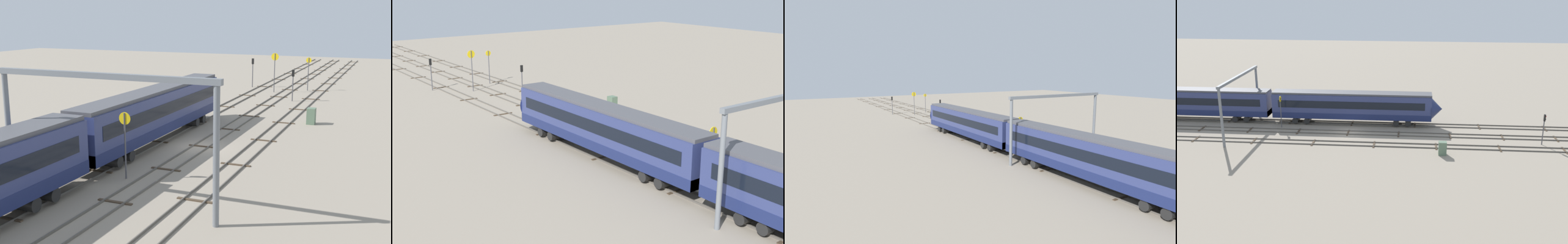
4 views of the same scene
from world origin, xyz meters
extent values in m
plane|color=gray|center=(0.00, 0.00, 0.00)|extent=(198.02, 198.02, 0.00)
cube|color=#59544C|center=(0.00, -5.21, 0.08)|extent=(182.02, 0.07, 0.16)
cube|color=#59544C|center=(0.00, -3.77, 0.08)|extent=(182.02, 0.07, 0.16)
cube|color=#473828|center=(-20.68, -4.49, 0.04)|extent=(0.24, 2.40, 0.08)
cube|color=#473828|center=(-12.41, -4.49, 0.04)|extent=(0.24, 2.40, 0.08)
cube|color=#473828|center=(-4.14, -4.49, 0.04)|extent=(0.24, 2.40, 0.08)
cube|color=#473828|center=(4.14, -4.49, 0.04)|extent=(0.24, 2.40, 0.08)
cube|color=#473828|center=(12.41, -4.49, 0.04)|extent=(0.24, 2.40, 0.08)
cube|color=#473828|center=(20.68, -4.49, 0.04)|extent=(0.24, 2.40, 0.08)
cube|color=#473828|center=(28.96, -4.49, 0.04)|extent=(0.24, 2.40, 0.08)
cube|color=#473828|center=(37.23, -4.49, 0.04)|extent=(0.24, 2.40, 0.08)
cube|color=#473828|center=(45.51, -4.49, 0.04)|extent=(0.24, 2.40, 0.08)
cube|color=#473828|center=(53.78, -4.49, 0.04)|extent=(0.24, 2.40, 0.08)
cube|color=#473828|center=(62.05, -4.49, 0.04)|extent=(0.24, 2.40, 0.08)
cube|color=#473828|center=(70.33, -4.49, 0.04)|extent=(0.24, 2.40, 0.08)
cube|color=#473828|center=(78.60, -4.49, 0.04)|extent=(0.24, 2.40, 0.08)
cube|color=#473828|center=(86.87, -4.49, 0.04)|extent=(0.24, 2.40, 0.08)
cube|color=#59544C|center=(0.00, -0.72, 0.08)|extent=(182.02, 0.07, 0.16)
cube|color=#59544C|center=(0.00, 0.72, 0.08)|extent=(182.02, 0.07, 0.16)
cube|color=#473828|center=(-29.12, 0.00, 0.04)|extent=(0.24, 2.40, 0.08)
cube|color=#473828|center=(-21.84, 0.00, 0.04)|extent=(0.24, 2.40, 0.08)
cube|color=#473828|center=(-14.56, 0.00, 0.04)|extent=(0.24, 2.40, 0.08)
cube|color=#473828|center=(-7.28, 0.00, 0.04)|extent=(0.24, 2.40, 0.08)
cube|color=#473828|center=(0.00, 0.00, 0.04)|extent=(0.24, 2.40, 0.08)
cube|color=#473828|center=(7.28, 0.00, 0.04)|extent=(0.24, 2.40, 0.08)
cube|color=#473828|center=(14.56, 0.00, 0.04)|extent=(0.24, 2.40, 0.08)
cube|color=#473828|center=(21.84, 0.00, 0.04)|extent=(0.24, 2.40, 0.08)
cube|color=#473828|center=(29.12, 0.00, 0.04)|extent=(0.24, 2.40, 0.08)
cube|color=#473828|center=(36.40, 0.00, 0.04)|extent=(0.24, 2.40, 0.08)
cube|color=#473828|center=(43.69, 0.00, 0.04)|extent=(0.24, 2.40, 0.08)
cube|color=#473828|center=(50.97, 0.00, 0.04)|extent=(0.24, 2.40, 0.08)
cube|color=#473828|center=(58.25, 0.00, 0.04)|extent=(0.24, 2.40, 0.08)
cube|color=#473828|center=(65.53, 0.00, 0.04)|extent=(0.24, 2.40, 0.08)
cube|color=#473828|center=(72.81, 0.00, 0.04)|extent=(0.24, 2.40, 0.08)
cube|color=#473828|center=(80.09, 0.00, 0.04)|extent=(0.24, 2.40, 0.08)
cube|color=#473828|center=(87.37, 0.00, 0.04)|extent=(0.24, 2.40, 0.08)
cube|color=#59544C|center=(0.00, 3.77, 0.08)|extent=(182.02, 0.07, 0.16)
cube|color=#59544C|center=(0.00, 5.21, 0.08)|extent=(182.02, 0.07, 0.16)
cube|color=#473828|center=(-28.74, 4.49, 0.04)|extent=(0.24, 2.40, 0.08)
cube|color=#473828|center=(-19.16, 4.49, 0.04)|extent=(0.24, 2.40, 0.08)
cube|color=#473828|center=(-9.58, 4.49, 0.04)|extent=(0.24, 2.40, 0.08)
cube|color=#473828|center=(0.00, 4.49, 0.04)|extent=(0.24, 2.40, 0.08)
cube|color=#473828|center=(9.58, 4.49, 0.04)|extent=(0.24, 2.40, 0.08)
cube|color=#473828|center=(19.16, 4.49, 0.04)|extent=(0.24, 2.40, 0.08)
cube|color=#473828|center=(28.74, 4.49, 0.04)|extent=(0.24, 2.40, 0.08)
cube|color=#473828|center=(38.32, 4.49, 0.04)|extent=(0.24, 2.40, 0.08)
cube|color=#473828|center=(47.90, 4.49, 0.04)|extent=(0.24, 2.40, 0.08)
cube|color=#473828|center=(57.48, 4.49, 0.04)|extent=(0.24, 2.40, 0.08)
cube|color=#473828|center=(67.06, 4.49, 0.04)|extent=(0.24, 2.40, 0.08)
cube|color=#473828|center=(76.64, 4.49, 0.04)|extent=(0.24, 2.40, 0.08)
cube|color=#473828|center=(86.22, 4.49, 0.04)|extent=(0.24, 2.40, 0.08)
cube|color=navy|center=(-0.01, 4.49, 2.86)|extent=(24.00, 2.90, 3.60)
cube|color=navy|center=(-0.01, 4.49, 1.51)|extent=(24.00, 2.94, 0.90)
cube|color=#4C4C51|center=(-0.01, 4.49, 4.81)|extent=(24.00, 2.50, 0.30)
cube|color=black|center=(-0.01, 3.03, 3.29)|extent=(22.00, 0.04, 1.10)
cube|color=black|center=(-0.01, 5.95, 3.29)|extent=(22.00, 0.04, 1.10)
cylinder|color=black|center=(-8.59, 4.49, 0.61)|extent=(0.90, 2.70, 0.90)
cylinder|color=black|center=(-6.79, 4.49, 0.61)|extent=(0.90, 2.70, 0.90)
cylinder|color=black|center=(6.77, 4.49, 0.61)|extent=(0.90, 2.70, 0.90)
cylinder|color=black|center=(8.57, 4.49, 0.61)|extent=(0.90, 2.70, 0.90)
cube|color=navy|center=(-24.81, 4.49, 2.86)|extent=(24.00, 2.90, 3.60)
cube|color=navy|center=(-24.81, 4.49, 1.51)|extent=(24.00, 2.94, 0.90)
cube|color=#4C4C51|center=(-24.81, 4.49, 4.81)|extent=(24.00, 2.50, 0.30)
cube|color=black|center=(-24.81, 3.03, 3.29)|extent=(22.00, 0.04, 1.10)
cube|color=black|center=(-24.81, 5.95, 3.29)|extent=(22.00, 0.04, 1.10)
cylinder|color=black|center=(-31.59, 4.49, 0.61)|extent=(0.90, 2.70, 0.90)
cylinder|color=black|center=(-18.03, 4.49, 0.61)|extent=(0.90, 2.70, 0.90)
cylinder|color=black|center=(-16.23, 4.49, 0.61)|extent=(0.90, 2.70, 0.90)
cone|color=navy|center=(12.79, 4.49, 2.68)|extent=(1.60, 3.24, 3.24)
cylinder|color=slate|center=(-15.55, -7.04, 3.93)|extent=(0.36, 0.36, 7.87)
cylinder|color=slate|center=(-15.55, 7.14, 3.93)|extent=(0.36, 0.36, 7.87)
cube|color=slate|center=(-15.55, 0.05, 8.04)|extent=(0.40, 14.78, 0.35)
cylinder|color=#4C4C51|center=(-10.27, 1.70, 2.39)|extent=(0.12, 0.12, 4.78)
cylinder|color=yellow|center=(-10.23, 1.70, 4.39)|extent=(0.05, 0.88, 0.88)
cube|color=black|center=(-10.20, 1.70, 4.39)|extent=(0.02, 0.40, 0.12)
cylinder|color=#4C4C51|center=(33.28, 1.73, 2.89)|extent=(0.12, 0.12, 5.77)
cylinder|color=yellow|center=(33.32, 1.73, 5.28)|extent=(0.05, 1.10, 1.10)
cube|color=black|center=(33.35, 1.73, 5.28)|extent=(0.02, 0.49, 0.12)
cylinder|color=#4C4C51|center=(36.81, -2.62, 2.49)|extent=(0.12, 0.12, 4.99)
cylinder|color=yellow|center=(36.85, -2.62, 4.62)|extent=(0.05, 0.81, 0.81)
cube|color=black|center=(36.88, -2.62, 4.62)|extent=(0.02, 0.37, 0.12)
cylinder|color=#4C4C51|center=(37.24, 6.20, 1.83)|extent=(0.14, 0.14, 3.67)
cube|color=black|center=(37.24, 6.20, 4.12)|extent=(0.20, 0.32, 0.90)
sphere|color=red|center=(37.35, 6.20, 4.31)|extent=(0.20, 0.20, 0.20)
sphere|color=#262626|center=(37.35, 6.20, 3.92)|extent=(0.20, 0.20, 0.20)
cylinder|color=#4C4C51|center=(26.56, -2.43, 1.66)|extent=(0.14, 0.14, 3.32)
cube|color=black|center=(26.56, -2.43, 3.77)|extent=(0.20, 0.32, 0.90)
sphere|color=red|center=(26.67, -2.43, 3.97)|extent=(0.20, 0.20, 0.20)
sphere|color=#262626|center=(26.67, -2.43, 3.57)|extent=(0.20, 0.20, 0.20)
cube|color=#597259|center=(13.07, -7.27, 0.86)|extent=(1.00, 0.85, 1.72)
cube|color=#333333|center=(13.58, -7.27, 1.12)|extent=(0.02, 0.60, 0.24)
camera|label=1|loc=(-40.04, -15.97, 11.55)|focal=46.39mm
camera|label=2|loc=(-36.04, 32.88, 16.21)|focal=49.07mm
camera|label=3|loc=(-46.13, 29.50, 11.21)|focal=30.17mm
camera|label=4|loc=(9.09, -61.72, 21.54)|focal=41.99mm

